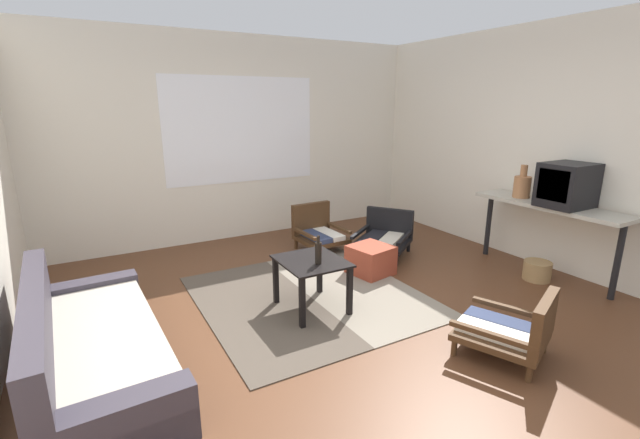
{
  "coord_description": "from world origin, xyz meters",
  "views": [
    {
      "loc": [
        -1.97,
        -2.62,
        1.83
      ],
      "look_at": [
        0.05,
        0.94,
        0.71
      ],
      "focal_mm": 24.02,
      "sensor_mm": 36.0,
      "label": 1
    }
  ],
  "objects_px": {
    "armchair_corner": "(384,235)",
    "couch": "(89,348)",
    "armchair_striped_foreground": "(513,329)",
    "armchair_by_window": "(318,230)",
    "crt_television": "(567,185)",
    "glass_bottle": "(318,252)",
    "coffee_table": "(312,270)",
    "ottoman_orange": "(371,260)",
    "console_shelf": "(549,211)",
    "clay_vase": "(522,186)",
    "wicker_basket": "(537,271)"
  },
  "relations": [
    {
      "from": "armchair_corner",
      "to": "couch",
      "type": "bearing_deg",
      "value": -163.36
    },
    {
      "from": "armchair_striped_foreground",
      "to": "armchair_corner",
      "type": "xyz_separation_m",
      "value": [
        0.59,
        2.29,
        0.0
      ]
    },
    {
      "from": "couch",
      "to": "crt_television",
      "type": "distance_m",
      "value": 4.51
    },
    {
      "from": "glass_bottle",
      "to": "couch",
      "type": "bearing_deg",
      "value": -179.92
    },
    {
      "from": "armchair_corner",
      "to": "console_shelf",
      "type": "relative_size",
      "value": 0.55
    },
    {
      "from": "clay_vase",
      "to": "armchair_by_window",
      "type": "bearing_deg",
      "value": 137.43
    },
    {
      "from": "armchair_by_window",
      "to": "couch",
      "type": "bearing_deg",
      "value": -149.91
    },
    {
      "from": "armchair_striped_foreground",
      "to": "glass_bottle",
      "type": "bearing_deg",
      "value": 124.71
    },
    {
      "from": "coffee_table",
      "to": "armchair_corner",
      "type": "distance_m",
      "value": 1.75
    },
    {
      "from": "armchair_by_window",
      "to": "crt_television",
      "type": "bearing_deg",
      "value": -50.45
    },
    {
      "from": "crt_television",
      "to": "couch",
      "type": "bearing_deg",
      "value": 172.83
    },
    {
      "from": "crt_television",
      "to": "clay_vase",
      "type": "relative_size",
      "value": 1.35
    },
    {
      "from": "armchair_corner",
      "to": "ottoman_orange",
      "type": "xyz_separation_m",
      "value": [
        -0.54,
        -0.46,
        -0.07
      ]
    },
    {
      "from": "armchair_striped_foreground",
      "to": "coffee_table",
      "type": "bearing_deg",
      "value": 123.04
    },
    {
      "from": "ottoman_orange",
      "to": "armchair_striped_foreground",
      "type": "bearing_deg",
      "value": -91.61
    },
    {
      "from": "armchair_by_window",
      "to": "armchair_corner",
      "type": "xyz_separation_m",
      "value": [
        0.64,
        -0.56,
        -0.01
      ]
    },
    {
      "from": "console_shelf",
      "to": "wicker_basket",
      "type": "bearing_deg",
      "value": -155.84
    },
    {
      "from": "wicker_basket",
      "to": "glass_bottle",
      "type": "bearing_deg",
      "value": 168.55
    },
    {
      "from": "crt_television",
      "to": "clay_vase",
      "type": "bearing_deg",
      "value": 89.64
    },
    {
      "from": "armchair_corner",
      "to": "clay_vase",
      "type": "bearing_deg",
      "value": -43.31
    },
    {
      "from": "coffee_table",
      "to": "armchair_striped_foreground",
      "type": "xyz_separation_m",
      "value": [
        0.91,
        -1.41,
        -0.15
      ]
    },
    {
      "from": "coffee_table",
      "to": "glass_bottle",
      "type": "height_order",
      "value": "glass_bottle"
    },
    {
      "from": "glass_bottle",
      "to": "armchair_corner",
      "type": "bearing_deg",
      "value": 33.36
    },
    {
      "from": "armchair_by_window",
      "to": "console_shelf",
      "type": "distance_m",
      "value": 2.65
    },
    {
      "from": "clay_vase",
      "to": "coffee_table",
      "type": "bearing_deg",
      "value": 176.58
    },
    {
      "from": "armchair_striped_foreground",
      "to": "clay_vase",
      "type": "distance_m",
      "value": 2.22
    },
    {
      "from": "couch",
      "to": "armchair_by_window",
      "type": "bearing_deg",
      "value": 30.09
    },
    {
      "from": "armchair_by_window",
      "to": "armchair_corner",
      "type": "bearing_deg",
      "value": -41.25
    },
    {
      "from": "coffee_table",
      "to": "ottoman_orange",
      "type": "xyz_separation_m",
      "value": [
        0.97,
        0.42,
        -0.22
      ]
    },
    {
      "from": "armchair_corner",
      "to": "crt_television",
      "type": "bearing_deg",
      "value": -54.55
    },
    {
      "from": "armchair_corner",
      "to": "console_shelf",
      "type": "distance_m",
      "value": 1.83
    },
    {
      "from": "couch",
      "to": "armchair_by_window",
      "type": "distance_m",
      "value": 3.09
    },
    {
      "from": "clay_vase",
      "to": "console_shelf",
      "type": "bearing_deg",
      "value": -90.0
    },
    {
      "from": "armchair_corner",
      "to": "coffee_table",
      "type": "bearing_deg",
      "value": -149.69
    },
    {
      "from": "couch",
      "to": "coffee_table",
      "type": "bearing_deg",
      "value": 3.37
    },
    {
      "from": "ottoman_orange",
      "to": "console_shelf",
      "type": "relative_size",
      "value": 0.26
    },
    {
      "from": "armchair_by_window",
      "to": "ottoman_orange",
      "type": "bearing_deg",
      "value": -84.71
    },
    {
      "from": "coffee_table",
      "to": "clay_vase",
      "type": "height_order",
      "value": "clay_vase"
    },
    {
      "from": "clay_vase",
      "to": "glass_bottle",
      "type": "distance_m",
      "value": 2.62
    },
    {
      "from": "coffee_table",
      "to": "glass_bottle",
      "type": "distance_m",
      "value": 0.23
    },
    {
      "from": "couch",
      "to": "ottoman_orange",
      "type": "xyz_separation_m",
      "value": [
        2.76,
        0.52,
        -0.04
      ]
    },
    {
      "from": "clay_vase",
      "to": "ottoman_orange",
      "type": "bearing_deg",
      "value": 160.73
    },
    {
      "from": "ottoman_orange",
      "to": "glass_bottle",
      "type": "relative_size",
      "value": 1.64
    },
    {
      "from": "armchair_by_window",
      "to": "console_shelf",
      "type": "height_order",
      "value": "console_shelf"
    },
    {
      "from": "ottoman_orange",
      "to": "console_shelf",
      "type": "height_order",
      "value": "console_shelf"
    },
    {
      "from": "console_shelf",
      "to": "couch",
      "type": "bearing_deg",
      "value": 174.83
    },
    {
      "from": "coffee_table",
      "to": "wicker_basket",
      "type": "bearing_deg",
      "value": -13.72
    },
    {
      "from": "armchair_by_window",
      "to": "crt_television",
      "type": "height_order",
      "value": "crt_television"
    },
    {
      "from": "armchair_striped_foreground",
      "to": "crt_television",
      "type": "bearing_deg",
      "value": 23.79
    },
    {
      "from": "armchair_by_window",
      "to": "crt_television",
      "type": "relative_size",
      "value": 1.22
    }
  ]
}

